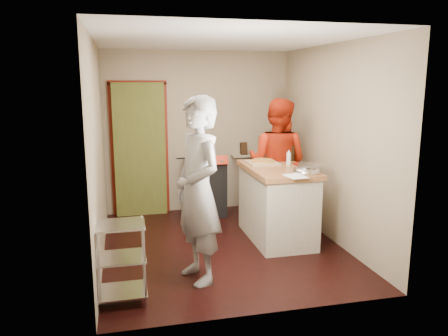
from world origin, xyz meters
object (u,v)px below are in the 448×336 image
Objects in this scene: island at (277,202)px; wire_shelving at (121,259)px; person_stripe at (198,191)px; person_red at (277,162)px; stove at (205,187)px.

wire_shelving is at bearing -147.80° from island.
person_stripe reaches higher than person_red.
wire_shelving is 1.03m from person_stripe.
island is 0.72× the size of person_stripe.
island reaches higher than wire_shelving.
island is at bearing -60.91° from stove.
person_red is (0.95, -0.71, 0.49)m from stove.
island is (0.74, -1.32, 0.07)m from stove.
person_stripe is 2.18m from person_red.
stove is 2.94m from wire_shelving.
stove reaches higher than wire_shelving.
person_stripe is at bearing 87.04° from person_red.
wire_shelving is at bearing -116.85° from stove.
person_stripe reaches higher than stove.
island is 0.76× the size of person_red.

